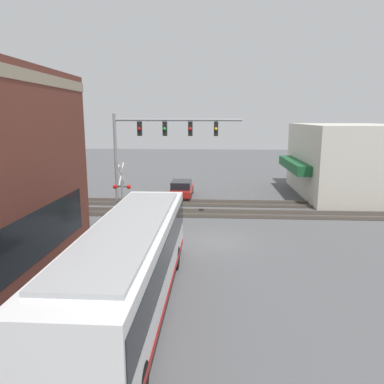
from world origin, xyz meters
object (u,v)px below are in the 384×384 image
crossing_signal (122,187)px  pedestrian_at_crossing (132,209)px  city_bus (130,263)px  parked_car_red (182,189)px

crossing_signal → pedestrian_at_crossing: bearing=-115.4°
crossing_signal → pedestrian_at_crossing: (-0.32, -0.67, -1.38)m
city_bus → parked_car_red: (19.43, -0.00, -1.12)m
city_bus → parked_car_red: bearing=-0.0°
city_bus → pedestrian_at_crossing: size_ratio=6.74×
crossing_signal → parked_car_red: (8.06, -3.11, -1.66)m
pedestrian_at_crossing → crossing_signal: bearing=64.6°
parked_car_red → pedestrian_at_crossing: bearing=163.7°
city_bus → parked_car_red: city_bus is taller
parked_car_red → pedestrian_at_crossing: pedestrian_at_crossing is taller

